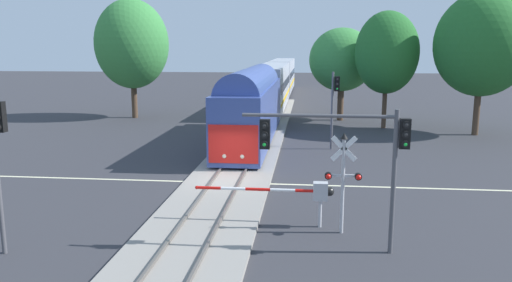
{
  "coord_description": "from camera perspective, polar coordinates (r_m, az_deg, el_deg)",
  "views": [
    {
      "loc": [
        4.08,
        -24.87,
        6.98
      ],
      "look_at": [
        1.32,
        1.24,
        2.0
      ],
      "focal_mm": 35.21,
      "sensor_mm": 36.0,
      "label": 1
    }
  ],
  "objects": [
    {
      "name": "road_centre_stripe",
      "position": [
        26.15,
        -3.17,
        -4.75
      ],
      "size": [
        44.0,
        0.2,
        0.01
      ],
      "color": "beige",
      "rests_on": "ground"
    },
    {
      "name": "maple_right_background",
      "position": [
        43.12,
        24.3,
        9.97
      ],
      "size": [
        7.25,
        7.25,
        11.13
      ],
      "color": "#4C3828",
      "rests_on": "ground"
    },
    {
      "name": "oak_far_right",
      "position": [
        44.29,
        14.65,
        9.68
      ],
      "size": [
        5.33,
        5.33,
        9.9
      ],
      "color": "#4C3828",
      "rests_on": "ground"
    },
    {
      "name": "elm_centre_background",
      "position": [
        48.21,
        9.72,
        9.08
      ],
      "size": [
        6.1,
        6.1,
        8.67
      ],
      "color": "#4C3828",
      "rests_on": "ground"
    },
    {
      "name": "crossing_signal_mast",
      "position": [
        18.89,
        9.87,
        -3.6
      ],
      "size": [
        1.36,
        0.44,
        3.85
      ],
      "color": "#B2B2B7",
      "rests_on": "ground"
    },
    {
      "name": "traffic_signal_near_right",
      "position": [
        16.93,
        10.41,
        -0.43
      ],
      "size": [
        5.54,
        0.38,
        4.96
      ],
      "color": "#4C4C51",
      "rests_on": "ground"
    },
    {
      "name": "traffic_signal_far_side",
      "position": [
        34.38,
        8.91,
        4.88
      ],
      "size": [
        0.53,
        0.38,
        5.28
      ],
      "color": "#4C4C51",
      "rests_on": "ground"
    },
    {
      "name": "railway_track",
      "position": [
        26.12,
        -3.18,
        -4.56
      ],
      "size": [
        4.4,
        80.0,
        0.32
      ],
      "color": "gray",
      "rests_on": "ground"
    },
    {
      "name": "pine_left_background",
      "position": [
        50.62,
        -13.93,
        10.63
      ],
      "size": [
        7.05,
        7.05,
        11.44
      ],
      "color": "#4C3828",
      "rests_on": "ground"
    },
    {
      "name": "ground_plane",
      "position": [
        26.15,
        -3.17,
        -4.76
      ],
      "size": [
        220.0,
        220.0,
        0.0
      ],
      "primitive_type": "plane",
      "color": "#333338"
    },
    {
      "name": "crossing_gate_near",
      "position": [
        19.68,
        5.67,
        -5.83
      ],
      "size": [
        5.48,
        0.4,
        1.8
      ],
      "color": "#B7B7BC",
      "rests_on": "ground"
    },
    {
      "name": "commuter_train",
      "position": [
        55.46,
        1.81,
        6.35
      ],
      "size": [
        3.04,
        60.99,
        5.16
      ],
      "color": "#384C93",
      "rests_on": "railway_track"
    }
  ]
}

